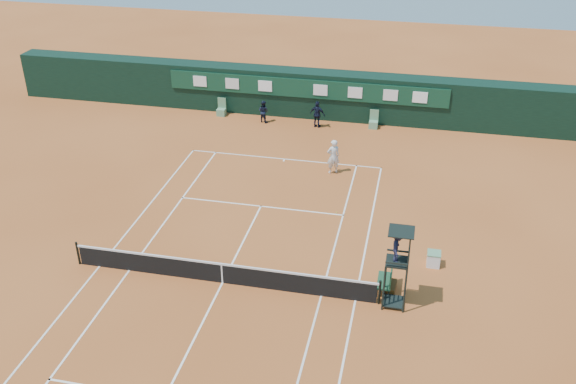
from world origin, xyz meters
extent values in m
plane|color=#B45D2A|center=(0.00, 0.00, 0.00)|extent=(90.00, 90.00, 0.00)
cube|color=silver|center=(0.00, 11.88, 0.01)|extent=(11.05, 0.08, 0.01)
cube|color=white|center=(5.49, 0.00, 0.01)|extent=(0.08, 23.85, 0.01)
cube|color=silver|center=(-5.49, 0.00, 0.01)|extent=(0.08, 23.85, 0.01)
cube|color=silver|center=(4.12, 0.00, 0.01)|extent=(0.08, 23.85, 0.01)
cube|color=white|center=(-4.12, 0.00, 0.01)|extent=(0.08, 23.85, 0.01)
cube|color=white|center=(0.00, 6.40, 0.01)|extent=(8.31, 0.08, 0.01)
cube|color=white|center=(0.00, 0.00, 0.01)|extent=(0.08, 12.88, 0.01)
cube|color=white|center=(0.00, 11.73, 0.01)|extent=(0.08, 0.30, 0.01)
cube|color=black|center=(0.00, 0.00, 0.45)|extent=(12.60, 0.04, 0.90)
cube|color=silver|center=(0.00, 0.00, 0.93)|extent=(12.80, 0.06, 0.08)
cube|color=silver|center=(0.00, 0.00, 0.46)|extent=(0.06, 0.05, 0.92)
cylinder|color=black|center=(6.40, 0.00, 0.55)|extent=(0.10, 0.10, 1.10)
cylinder|color=black|center=(-6.40, 0.00, 0.55)|extent=(0.10, 0.10, 1.10)
cube|color=black|center=(0.00, 18.75, 1.50)|extent=(40.00, 1.50, 3.00)
cube|color=#0F3926|center=(0.00, 17.94, 2.10)|extent=(18.00, 0.10, 1.20)
cube|color=white|center=(-7.00, 17.87, 2.10)|extent=(0.90, 0.04, 0.70)
cube|color=silver|center=(-4.80, 17.87, 2.10)|extent=(0.90, 0.04, 0.70)
cube|color=white|center=(-2.60, 17.87, 2.10)|extent=(0.90, 0.04, 0.70)
cube|color=white|center=(1.00, 17.87, 2.10)|extent=(0.90, 0.04, 0.70)
cube|color=white|center=(3.20, 17.87, 2.10)|extent=(0.90, 0.04, 0.70)
cube|color=silver|center=(5.40, 17.87, 2.10)|extent=(0.90, 0.04, 0.70)
cube|color=white|center=(7.20, 17.87, 2.10)|extent=(0.90, 0.04, 0.70)
cube|color=#60936B|center=(-5.50, 17.45, 0.23)|extent=(0.55, 0.50, 0.46)
cube|color=#56845D|center=(-5.50, 17.67, 0.80)|extent=(0.55, 0.06, 0.70)
cube|color=#639771|center=(4.50, 17.45, 0.23)|extent=(0.55, 0.50, 0.46)
cube|color=#598963|center=(4.50, 17.67, 0.80)|extent=(0.55, 0.06, 0.70)
cylinder|color=black|center=(6.56, -0.34, 1.00)|extent=(0.07, 0.07, 2.00)
cylinder|color=black|center=(6.56, 0.46, 1.00)|extent=(0.07, 0.07, 2.00)
cylinder|color=black|center=(7.36, -0.34, 1.00)|extent=(0.07, 0.07, 2.00)
cylinder|color=black|center=(7.36, 0.46, 1.00)|extent=(0.07, 0.07, 2.00)
cube|color=black|center=(6.96, 0.06, 2.04)|extent=(0.85, 0.85, 0.08)
cube|color=black|center=(7.36, 0.06, 2.45)|extent=(0.06, 0.85, 0.80)
cube|color=black|center=(6.96, -0.36, 2.25)|extent=(0.85, 0.05, 0.06)
cube|color=black|center=(6.96, 0.48, 2.25)|extent=(0.85, 0.05, 0.06)
cylinder|color=black|center=(7.36, -0.34, 2.90)|extent=(0.04, 0.04, 1.00)
cylinder|color=black|center=(7.36, 0.46, 2.90)|extent=(0.04, 0.04, 1.00)
cube|color=black|center=(7.01, 0.06, 3.40)|extent=(0.95, 0.95, 0.04)
cube|color=black|center=(6.96, 0.06, 0.15)|extent=(0.80, 0.80, 0.05)
cube|color=black|center=(6.56, 0.06, 0.40)|extent=(0.04, 0.80, 0.04)
cube|color=black|center=(6.56, 0.06, 0.80)|extent=(0.04, 0.80, 0.04)
cube|color=black|center=(6.56, 0.06, 1.20)|extent=(0.04, 0.80, 0.04)
cube|color=black|center=(6.56, 0.06, 1.60)|extent=(0.04, 0.80, 0.04)
imported|color=black|center=(6.91, 0.06, 2.72)|extent=(0.47, 0.82, 1.28)
cube|color=#1A4229|center=(6.52, 0.92, 0.45)|extent=(0.55, 1.20, 0.08)
cube|color=#173A22|center=(6.77, 0.92, 0.80)|extent=(0.06, 1.20, 0.60)
cylinder|color=black|center=(6.30, 0.37, 0.20)|extent=(0.04, 0.04, 0.41)
cylinder|color=black|center=(6.74, 0.37, 0.20)|extent=(0.04, 0.04, 0.41)
cylinder|color=black|center=(6.30, 1.47, 0.20)|extent=(0.04, 0.04, 0.41)
cylinder|color=black|center=(6.74, 1.47, 0.20)|extent=(0.04, 0.04, 0.41)
cube|color=black|center=(6.81, 0.94, 0.16)|extent=(0.43, 0.86, 0.31)
cube|color=silver|center=(8.44, 3.09, 0.30)|extent=(0.55, 0.55, 0.60)
cube|color=#5B8C65|center=(8.44, 3.09, 0.62)|extent=(0.57, 0.57, 0.05)
sphere|color=#BBD932|center=(3.77, 6.55, 0.03)|extent=(0.06, 0.06, 0.06)
imported|color=silver|center=(2.93, 10.79, 0.98)|extent=(0.85, 0.75, 1.96)
imported|color=black|center=(-2.51, 16.96, 0.72)|extent=(0.85, 0.76, 1.43)
imported|color=black|center=(1.01, 16.84, 0.86)|extent=(1.08, 0.64, 1.72)
camera|label=1|loc=(7.11, -20.23, 16.01)|focal=40.00mm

